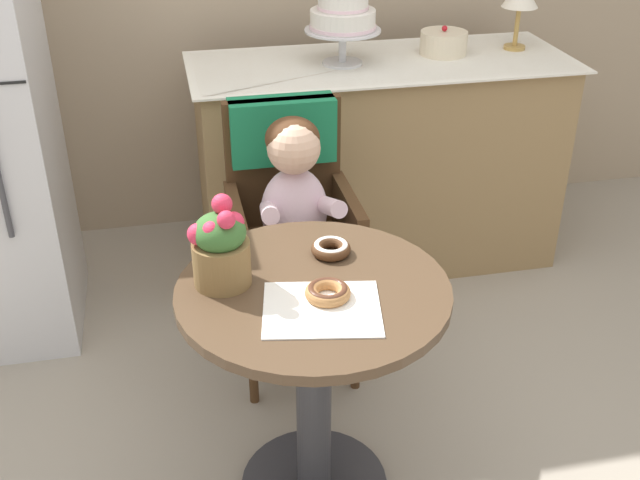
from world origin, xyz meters
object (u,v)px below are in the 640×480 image
cafe_table (314,352)px  donut_mid (331,248)px  wicker_chair (288,196)px  tiered_cake_stand (343,13)px  seated_child (296,206)px  donut_front (328,292)px  flower_vase (220,246)px  round_layer_cake (444,43)px

cafe_table → donut_mid: size_ratio=6.53×
wicker_chair → tiered_cake_stand: (0.33, 0.61, 0.46)m
seated_child → donut_front: (-0.03, -0.60, 0.06)m
flower_vase → tiered_cake_stand: (0.61, 1.23, 0.27)m
wicker_chair → donut_mid: bearing=-81.1°
cafe_table → flower_vase: (-0.23, 0.07, 0.32)m
wicker_chair → donut_front: 0.76m
flower_vase → round_layer_cake: round_layer_cake is taller
cafe_table → seated_child: size_ratio=0.99×
donut_front → tiered_cake_stand: tiered_cake_stand is taller
seated_child → tiered_cake_stand: 0.93m
wicker_chair → donut_mid: size_ratio=8.65×
donut_mid → round_layer_cake: 1.42m
donut_front → donut_mid: (0.06, 0.21, -0.00)m
wicker_chair → round_layer_cake: (0.77, 0.65, 0.31)m
wicker_chair → donut_mid: (0.03, -0.54, 0.10)m
cafe_table → wicker_chair: wicker_chair is taller
wicker_chair → donut_front: wicker_chair is taller
seated_child → donut_mid: (0.03, -0.39, 0.06)m
donut_mid → tiered_cake_stand: 1.24m
wicker_chair → donut_mid: 0.55m
flower_vase → donut_front: bearing=-27.1°
cafe_table → donut_mid: (0.08, 0.15, 0.23)m
flower_vase → round_layer_cake: (1.05, 1.28, 0.12)m
donut_front → tiered_cake_stand: (0.36, 1.36, 0.36)m
round_layer_cake → donut_front: bearing=-119.6°
cafe_table → tiered_cake_stand: (0.39, 1.30, 0.59)m
cafe_table → round_layer_cake: bearing=58.5°
donut_front → tiered_cake_stand: 1.45m
seated_child → donut_front: size_ratio=6.23×
donut_front → flower_vase: size_ratio=0.48×
donut_mid → flower_vase: bearing=-164.9°
tiered_cake_stand → flower_vase: bearing=-116.5°
seated_child → donut_front: bearing=-92.8°
wicker_chair → flower_vase: bearing=-108.2°
round_layer_cake → flower_vase: bearing=-129.5°
seated_child → donut_mid: bearing=-86.0°
donut_mid → round_layer_cake: round_layer_cake is taller
wicker_chair → donut_front: size_ratio=8.19×
cafe_table → wicker_chair: 0.71m
wicker_chair → round_layer_cake: round_layer_cake is taller
wicker_chair → seated_child: (0.00, -0.16, 0.04)m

